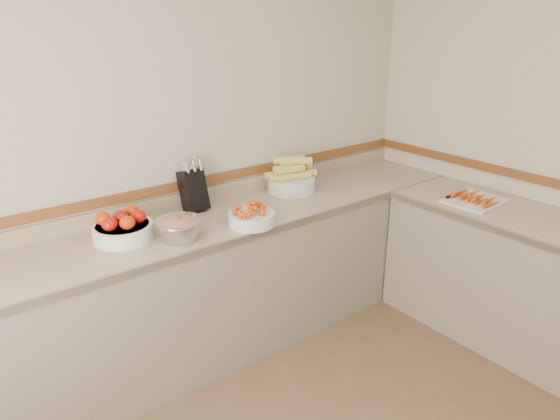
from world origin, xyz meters
TOP-DOWN VIEW (x-y plane):
  - back_wall at (0.00, 2.00)m, footprint 4.00×0.00m
  - counter_back at (0.00, 1.68)m, footprint 4.00×0.65m
  - dishwasher at (1.69, 0.25)m, footprint 0.63×0.60m
  - knife_block at (0.08, 1.90)m, footprint 0.15×0.18m
  - tomato_bowl at (-0.46, 1.73)m, footprint 0.33×0.33m
  - cherry_tomato_bowl at (0.23, 1.47)m, footprint 0.28×0.28m
  - corn_bowl at (0.80, 1.81)m, footprint 0.37×0.34m
  - rhubarb_bowl at (-0.22, 1.51)m, footprint 0.27×0.27m
  - cutting_board at (1.65, 0.87)m, footprint 0.41×0.33m

SIDE VIEW (x-z plane):
  - dishwasher at x=1.69m, z-range 0.01..0.85m
  - counter_back at x=0.00m, z-range -0.09..0.99m
  - cutting_board at x=1.65m, z-range 0.89..0.94m
  - cherry_tomato_bowl at x=0.23m, z-range 0.88..1.03m
  - tomato_bowl at x=-0.46m, z-range 0.89..1.05m
  - rhubarb_bowl at x=-0.22m, z-range 0.90..1.06m
  - corn_bowl at x=0.80m, z-range 0.86..1.11m
  - knife_block at x=0.08m, z-range 0.87..1.21m
  - back_wall at x=0.00m, z-range -0.70..3.30m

